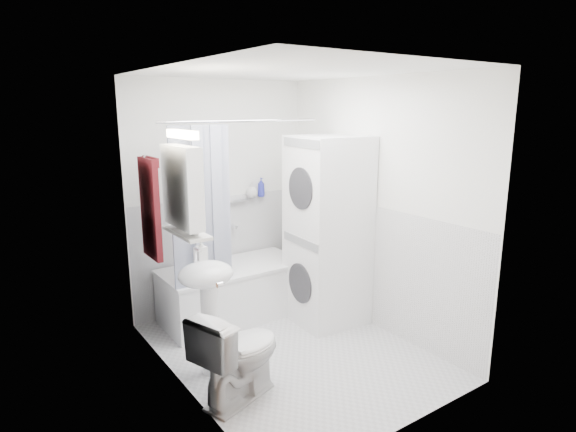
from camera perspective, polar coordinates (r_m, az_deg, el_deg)
floor at (r=4.46m, az=0.35°, el=-15.64°), size 2.60×2.60×0.00m
room_walls at (r=3.97m, az=0.38°, el=3.60°), size 2.60×2.60×2.60m
wainscot at (r=4.43m, az=-1.84°, el=-7.30°), size 1.98×2.58×2.58m
door at (r=3.16m, az=-8.09°, el=-8.08°), size 0.05×2.00×2.00m
bathtub at (r=5.01m, az=-6.51°, el=-8.60°), size 1.44×0.68×0.55m
tub_spout at (r=5.20m, az=-6.46°, el=-1.21°), size 0.04×0.12×0.04m
curtain_rod at (r=4.42m, az=-5.30°, el=11.16°), size 1.62×0.02×0.02m
shower_curtain at (r=4.31m, az=-10.14°, el=0.92°), size 0.55×0.02×1.45m
sink at (r=3.87m, az=-9.55°, el=-8.85°), size 0.44×0.37×1.04m
medicine_cabinet at (r=3.61m, az=-12.40°, el=3.65°), size 0.13×0.50×0.71m
shelf at (r=3.69m, az=-11.91°, el=-1.93°), size 0.18×0.54×0.02m
shower_caddy at (r=5.16m, az=-5.99°, el=1.86°), size 0.22×0.06×0.02m
towel at (r=4.25m, az=-16.02°, el=1.07°), size 0.07×0.37×0.89m
washer_dryer at (r=4.75m, az=4.69°, el=-1.78°), size 0.71×0.70×1.86m
toilet at (r=3.69m, az=-5.84°, el=-15.95°), size 0.81×0.61×0.70m
soap_pump at (r=3.96m, az=-10.20°, el=-4.62°), size 0.08×0.17×0.08m
shelf_bottle at (r=3.55m, az=-11.00°, el=-1.70°), size 0.07×0.18×0.07m
shelf_cup at (r=3.79m, az=-12.67°, el=-0.62°), size 0.10×0.09×0.10m
shampoo_a at (r=5.23m, az=-4.32°, el=2.89°), size 0.13×0.17×0.13m
shampoo_b at (r=5.30m, az=-3.19°, el=2.75°), size 0.08×0.21×0.08m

